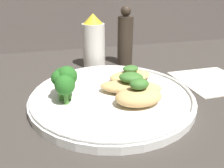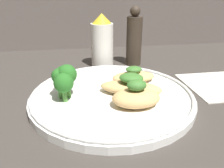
{
  "view_description": "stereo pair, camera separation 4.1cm",
  "coord_description": "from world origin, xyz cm",
  "px_view_note": "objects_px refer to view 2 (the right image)",
  "views": [
    {
      "loc": [
        -10.13,
        -36.26,
        19.96
      ],
      "look_at": [
        0.0,
        0.0,
        3.4
      ],
      "focal_mm": 35.0,
      "sensor_mm": 36.0,
      "label": 1
    },
    {
      "loc": [
        -6.12,
        -37.15,
        19.96
      ],
      "look_at": [
        0.0,
        0.0,
        3.4
      ],
      "focal_mm": 35.0,
      "sensor_mm": 36.0,
      "label": 2
    }
  ],
  "objects_px": {
    "broccoli_bunch": "(64,78)",
    "sauce_bottle": "(102,42)",
    "plate": "(112,95)",
    "pepper_grinder": "(134,39)"
  },
  "relations": [
    {
      "from": "broccoli_bunch",
      "to": "pepper_grinder",
      "type": "xyz_separation_m",
      "value": [
        0.18,
        0.21,
        0.02
      ]
    },
    {
      "from": "sauce_bottle",
      "to": "pepper_grinder",
      "type": "height_order",
      "value": "pepper_grinder"
    },
    {
      "from": "sauce_bottle",
      "to": "pepper_grinder",
      "type": "bearing_deg",
      "value": -0.0
    },
    {
      "from": "broccoli_bunch",
      "to": "pepper_grinder",
      "type": "relative_size",
      "value": 0.45
    },
    {
      "from": "broccoli_bunch",
      "to": "pepper_grinder",
      "type": "distance_m",
      "value": 0.28
    },
    {
      "from": "sauce_bottle",
      "to": "pepper_grinder",
      "type": "relative_size",
      "value": 0.89
    },
    {
      "from": "sauce_bottle",
      "to": "pepper_grinder",
      "type": "distance_m",
      "value": 0.09
    },
    {
      "from": "broccoli_bunch",
      "to": "sauce_bottle",
      "type": "bearing_deg",
      "value": 65.41
    },
    {
      "from": "plate",
      "to": "sauce_bottle",
      "type": "relative_size",
      "value": 2.19
    },
    {
      "from": "pepper_grinder",
      "to": "sauce_bottle",
      "type": "bearing_deg",
      "value": 180.0
    }
  ]
}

